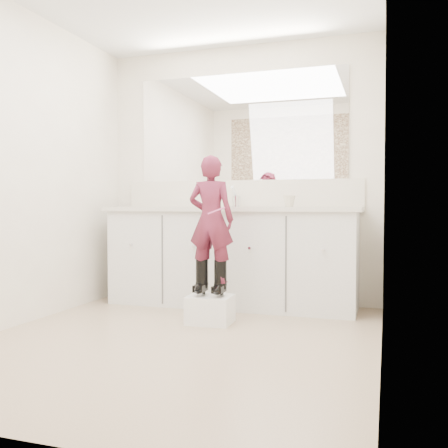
% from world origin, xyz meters
% --- Properties ---
extents(floor, '(3.00, 3.00, 0.00)m').
position_xyz_m(floor, '(0.00, 0.00, 0.00)').
color(floor, '#997B64').
rests_on(floor, ground).
extents(wall_back, '(2.60, 0.00, 2.60)m').
position_xyz_m(wall_back, '(0.00, 1.50, 1.20)').
color(wall_back, beige).
rests_on(wall_back, floor).
extents(wall_front, '(2.60, 0.00, 2.60)m').
position_xyz_m(wall_front, '(0.00, -1.50, 1.20)').
color(wall_front, beige).
rests_on(wall_front, floor).
extents(wall_left, '(0.00, 3.00, 3.00)m').
position_xyz_m(wall_left, '(-1.30, 0.00, 1.20)').
color(wall_left, beige).
rests_on(wall_left, floor).
extents(wall_right, '(0.00, 3.00, 3.00)m').
position_xyz_m(wall_right, '(1.30, 0.00, 1.20)').
color(wall_right, beige).
rests_on(wall_right, floor).
extents(vanity_cabinet, '(2.20, 0.55, 0.85)m').
position_xyz_m(vanity_cabinet, '(0.00, 1.23, 0.42)').
color(vanity_cabinet, silver).
rests_on(vanity_cabinet, floor).
extents(countertop, '(2.28, 0.58, 0.04)m').
position_xyz_m(countertop, '(0.00, 1.21, 0.87)').
color(countertop, beige).
rests_on(countertop, vanity_cabinet).
extents(backsplash, '(2.28, 0.03, 0.25)m').
position_xyz_m(backsplash, '(0.00, 1.49, 1.02)').
color(backsplash, beige).
rests_on(backsplash, countertop).
extents(mirror, '(2.00, 0.02, 1.00)m').
position_xyz_m(mirror, '(0.00, 1.49, 1.64)').
color(mirror, white).
rests_on(mirror, wall_back).
extents(dot_panel, '(2.00, 0.01, 1.20)m').
position_xyz_m(dot_panel, '(0.00, -1.49, 1.65)').
color(dot_panel, '#472819').
rests_on(dot_panel, wall_front).
extents(faucet, '(0.08, 0.08, 0.10)m').
position_xyz_m(faucet, '(0.00, 1.38, 0.94)').
color(faucet, silver).
rests_on(faucet, countertop).
extents(cup, '(0.14, 0.14, 0.10)m').
position_xyz_m(cup, '(0.52, 1.25, 0.94)').
color(cup, beige).
rests_on(cup, countertop).
extents(soap_bottle, '(0.08, 0.08, 0.17)m').
position_xyz_m(soap_bottle, '(-0.19, 1.22, 0.97)').
color(soap_bottle, white).
rests_on(soap_bottle, countertop).
extents(step_stool, '(0.34, 0.29, 0.21)m').
position_xyz_m(step_stool, '(0.05, 0.53, 0.11)').
color(step_stool, white).
rests_on(step_stool, floor).
extents(boot_left, '(0.11, 0.19, 0.28)m').
position_xyz_m(boot_left, '(-0.03, 0.55, 0.35)').
color(boot_left, black).
rests_on(boot_left, step_stool).
extents(boot_right, '(0.11, 0.19, 0.28)m').
position_xyz_m(boot_right, '(0.12, 0.55, 0.35)').
color(boot_right, black).
rests_on(boot_right, step_stool).
extents(toddler, '(0.36, 0.24, 0.97)m').
position_xyz_m(toddler, '(0.05, 0.55, 0.79)').
color(toddler, '#9A2F52').
rests_on(toddler, step_stool).
extents(toothbrush, '(0.14, 0.02, 0.06)m').
position_xyz_m(toothbrush, '(0.12, 0.47, 0.86)').
color(toothbrush, '#DC5599').
rests_on(toothbrush, toddler).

